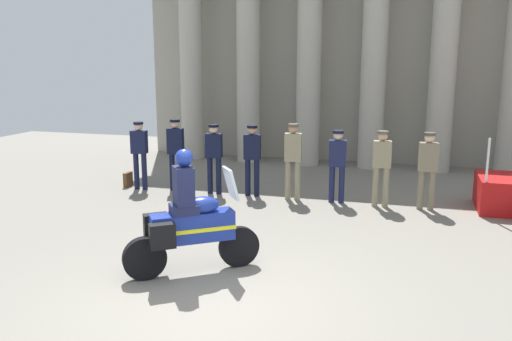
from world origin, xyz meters
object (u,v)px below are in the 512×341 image
Objects in this scene: officer_in_row_0 at (139,150)px; officer_in_row_4 at (293,155)px; officer_in_row_2 at (214,153)px; officer_in_row_3 at (252,155)px; briefcase_on_ground at (128,179)px; officer_in_row_7 at (428,165)px; motorcycle_with_rider at (188,223)px; officer_in_row_1 at (176,149)px; officer_in_row_5 at (337,161)px; officer_in_row_6 at (382,162)px.

officer_in_row_4 is at bearing 173.48° from officer_in_row_0.
officer_in_row_4 is at bearing 171.73° from officer_in_row_2.
briefcase_on_ground is (-3.31, 0.04, -0.81)m from officer_in_row_3.
motorcycle_with_rider is (-3.48, -4.65, -0.19)m from officer_in_row_7.
officer_in_row_1 is 3.93m from officer_in_row_5.
officer_in_row_2 is 2.52m from briefcase_on_ground.
officer_in_row_2 is at bearing 169.96° from officer_in_row_1.
officer_in_row_7 is (3.91, -0.09, -0.01)m from officer_in_row_3.
officer_in_row_2 is 1.00× the size of officer_in_row_3.
motorcycle_with_rider is at bearing 117.82° from officer_in_row_0.
officer_in_row_2 and officer_in_row_7 have the same top height.
officer_in_row_0 is 5.64m from motorcycle_with_rider.
officer_in_row_6 is (0.96, -0.07, 0.02)m from officer_in_row_5.
briefcase_on_ground is (-0.47, 0.19, -0.82)m from officer_in_row_0.
officer_in_row_3 is 4.66× the size of briefcase_on_ground.
officer_in_row_3 is at bearing 58.66° from motorcycle_with_rider.
officer_in_row_0 is 1.03× the size of officer_in_row_5.
briefcase_on_ground is at bearing -8.60° from officer_in_row_5.
officer_in_row_7 is at bearing -1.03° from briefcase_on_ground.
officer_in_row_4 is 1.05× the size of officer_in_row_6.
officer_in_row_7 is at bearing 170.98° from officer_in_row_3.
officer_in_row_4 is 1.01m from officer_in_row_5.
officer_in_row_6 is 5.27m from motorcycle_with_rider.
officer_in_row_3 is 0.88× the size of motorcycle_with_rider.
briefcase_on_ground is (-4.30, 0.11, -0.86)m from officer_in_row_4.
officer_in_row_0 is at bearing -7.18° from officer_in_row_7.
officer_in_row_2 is 4.88m from motorcycle_with_rider.
officer_in_row_6 reaches higher than officer_in_row_7.
officer_in_row_5 is at bearing -0.91° from briefcase_on_ground.
officer_in_row_5 reaches higher than briefcase_on_ground.
motorcycle_with_rider is (-1.56, -4.70, -0.17)m from officer_in_row_5.
officer_in_row_7 is (2.92, -0.02, -0.05)m from officer_in_row_4.
officer_in_row_5 is 5.37m from briefcase_on_ground.
officer_in_row_3 is at bearing -0.69° from briefcase_on_ground.
briefcase_on_ground is at bearing -9.13° from officer_in_row_6.
officer_in_row_1 is 1.05× the size of officer_in_row_3.
motorcycle_with_rider reaches higher than officer_in_row_2.
motorcycle_with_rider is at bearing 63.89° from officer_in_row_5.
officer_in_row_1 reaches higher than officer_in_row_0.
officer_in_row_2 is 3.89m from officer_in_row_6.
officer_in_row_2 is 4.64× the size of briefcase_on_ground.
motorcycle_with_rider reaches higher than officer_in_row_5.
officer_in_row_0 is 4.67× the size of briefcase_on_ground.
officer_in_row_1 is 4.87× the size of briefcase_on_ground.
officer_in_row_1 is 5.85m from officer_in_row_7.
officer_in_row_6 is 1.00× the size of officer_in_row_7.
officer_in_row_3 is 3.91m from officer_in_row_7.
officer_in_row_1 is 1.01m from officer_in_row_2.
officer_in_row_7 reaches higher than officer_in_row_5.
officer_in_row_4 is at bearing -8.04° from officer_in_row_7.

